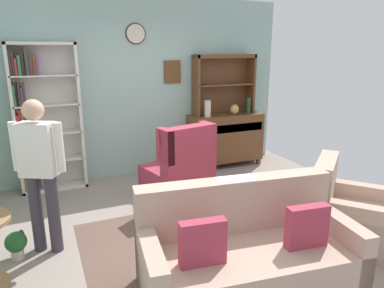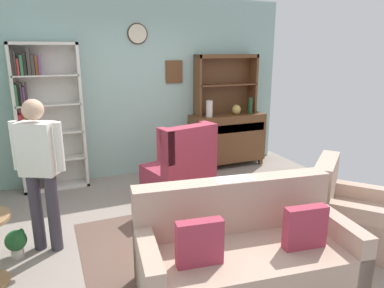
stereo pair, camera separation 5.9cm
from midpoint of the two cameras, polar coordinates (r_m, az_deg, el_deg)
ground_plane at (r=4.20m, az=0.20°, el=-13.58°), size 5.40×4.60×0.02m
wall_back at (r=5.73m, az=-8.20°, el=8.99°), size 5.00×0.09×2.80m
area_rug at (r=4.03m, az=4.64°, el=-14.72°), size 2.89×1.79×0.01m
bookshelf at (r=5.41m, az=-22.57°, el=3.96°), size 0.90×0.30×2.10m
sideboard at (r=6.18m, az=5.97°, el=1.05°), size 1.30×0.45×0.92m
sideboard_hutch at (r=6.10m, az=5.75°, el=10.89°), size 1.10×0.26×1.00m
vase_tall at (r=5.82m, az=3.11°, el=5.74°), size 0.11×0.11×0.27m
vase_round at (r=6.08m, az=7.48°, el=5.56°), size 0.15×0.15×0.17m
bottle_wine at (r=6.19m, az=9.70°, el=6.15°), size 0.07×0.07×0.28m
couch_floral at (r=3.17m, az=9.00°, el=-17.34°), size 1.90×1.08×0.90m
armchair_floral at (r=4.18m, az=24.26°, el=-10.57°), size 1.08×1.08×0.88m
wingback_chair at (r=4.85m, az=-1.47°, el=-4.38°), size 0.94×0.96×1.05m
potted_plant_small at (r=3.98m, az=-26.18°, el=-14.05°), size 0.21×0.21×0.28m
person_reading at (r=3.73m, az=-23.08°, el=-3.27°), size 0.49×0.34×1.56m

